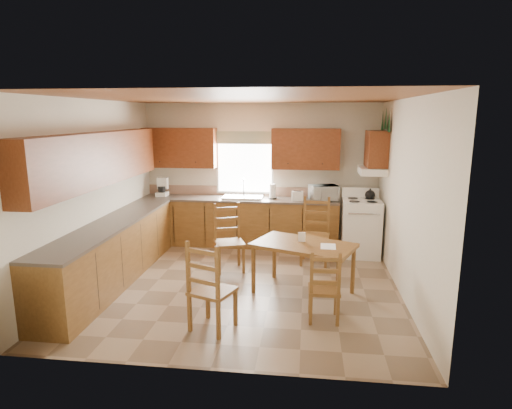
# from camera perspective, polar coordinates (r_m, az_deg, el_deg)

# --- Properties ---
(floor) EXTENTS (4.50, 4.50, 0.00)m
(floor) POSITION_cam_1_polar(r_m,az_deg,el_deg) (6.51, -1.66, -10.47)
(floor) COLOR #846D51
(floor) RESTS_ON ground
(ceiling) EXTENTS (4.50, 4.50, 0.00)m
(ceiling) POSITION_cam_1_polar(r_m,az_deg,el_deg) (6.03, -1.81, 14.01)
(ceiling) COLOR brown
(ceiling) RESTS_ON floor
(wall_left) EXTENTS (4.50, 4.50, 0.00)m
(wall_left) POSITION_cam_1_polar(r_m,az_deg,el_deg) (6.83, -20.73, 1.63)
(wall_left) COLOR beige
(wall_left) RESTS_ON floor
(wall_right) EXTENTS (4.50, 4.50, 0.00)m
(wall_right) POSITION_cam_1_polar(r_m,az_deg,el_deg) (6.21, 19.27, 0.77)
(wall_right) COLOR beige
(wall_right) RESTS_ON floor
(wall_back) EXTENTS (4.50, 4.50, 0.00)m
(wall_back) POSITION_cam_1_polar(r_m,az_deg,el_deg) (8.33, 0.59, 4.10)
(wall_back) COLOR beige
(wall_back) RESTS_ON floor
(wall_front) EXTENTS (4.50, 4.50, 0.00)m
(wall_front) POSITION_cam_1_polar(r_m,az_deg,el_deg) (3.98, -6.61, -4.59)
(wall_front) COLOR beige
(wall_front) RESTS_ON floor
(lower_cab_back) EXTENTS (3.75, 0.60, 0.88)m
(lower_cab_back) POSITION_cam_1_polar(r_m,az_deg,el_deg) (8.26, -2.24, -2.41)
(lower_cab_back) COLOR brown
(lower_cab_back) RESTS_ON floor
(lower_cab_left) EXTENTS (0.60, 3.60, 0.88)m
(lower_cab_left) POSITION_cam_1_polar(r_m,az_deg,el_deg) (6.78, -18.50, -6.22)
(lower_cab_left) COLOR brown
(lower_cab_left) RESTS_ON floor
(counter_back) EXTENTS (3.75, 0.63, 0.04)m
(counter_back) POSITION_cam_1_polar(r_m,az_deg,el_deg) (8.16, -2.26, 0.72)
(counter_back) COLOR #4F443B
(counter_back) RESTS_ON lower_cab_back
(counter_left) EXTENTS (0.63, 3.60, 0.04)m
(counter_left) POSITION_cam_1_polar(r_m,az_deg,el_deg) (6.66, -18.75, -2.45)
(counter_left) COLOR #4F443B
(counter_left) RESTS_ON lower_cab_left
(backsplash) EXTENTS (3.75, 0.01, 0.18)m
(backsplash) POSITION_cam_1_polar(r_m,az_deg,el_deg) (8.42, -1.96, 1.83)
(backsplash) COLOR #926D57
(backsplash) RESTS_ON counter_back
(upper_cab_back_left) EXTENTS (1.41, 0.33, 0.75)m
(upper_cab_back_left) POSITION_cam_1_polar(r_m,az_deg,el_deg) (8.43, -10.13, 7.46)
(upper_cab_back_left) COLOR brown
(upper_cab_back_left) RESTS_ON wall_back
(upper_cab_back_right) EXTENTS (1.25, 0.33, 0.75)m
(upper_cab_back_right) POSITION_cam_1_polar(r_m,az_deg,el_deg) (8.06, 6.62, 7.37)
(upper_cab_back_right) COLOR brown
(upper_cab_back_right) RESTS_ON wall_back
(upper_cab_left) EXTENTS (0.33, 3.60, 0.75)m
(upper_cab_left) POSITION_cam_1_polar(r_m,az_deg,el_deg) (6.56, -20.37, 5.72)
(upper_cab_left) COLOR brown
(upper_cab_left) RESTS_ON wall_left
(upper_cab_stove) EXTENTS (0.33, 0.62, 0.62)m
(upper_cab_stove) POSITION_cam_1_polar(r_m,az_deg,el_deg) (7.72, 15.75, 7.15)
(upper_cab_stove) COLOR brown
(upper_cab_stove) RESTS_ON wall_right
(range_hood) EXTENTS (0.44, 0.62, 0.12)m
(range_hood) POSITION_cam_1_polar(r_m,az_deg,el_deg) (7.75, 15.23, 4.37)
(range_hood) COLOR white
(range_hood) RESTS_ON wall_right
(window_frame) EXTENTS (1.13, 0.02, 1.18)m
(window_frame) POSITION_cam_1_polar(r_m,az_deg,el_deg) (8.32, -1.49, 5.47)
(window_frame) COLOR white
(window_frame) RESTS_ON wall_back
(window_pane) EXTENTS (1.05, 0.01, 1.10)m
(window_pane) POSITION_cam_1_polar(r_m,az_deg,el_deg) (8.31, -1.50, 5.46)
(window_pane) COLOR white
(window_pane) RESTS_ON wall_back
(window_valance) EXTENTS (1.19, 0.01, 0.24)m
(window_valance) POSITION_cam_1_polar(r_m,az_deg,el_deg) (8.25, -1.54, 8.90)
(window_valance) COLOR #3F5C35
(window_valance) RESTS_ON wall_back
(sink_basin) EXTENTS (0.75, 0.45, 0.04)m
(sink_basin) POSITION_cam_1_polar(r_m,az_deg,el_deg) (8.14, -1.74, 0.99)
(sink_basin) COLOR silver
(sink_basin) RESTS_ON counter_back
(pine_decal_a) EXTENTS (0.22, 0.22, 0.36)m
(pine_decal_a) POSITION_cam_1_polar(r_m,az_deg,el_deg) (7.40, 17.35, 10.61)
(pine_decal_a) COLOR #154220
(pine_decal_a) RESTS_ON wall_right
(pine_decal_b) EXTENTS (0.22, 0.22, 0.36)m
(pine_decal_b) POSITION_cam_1_polar(r_m,az_deg,el_deg) (7.72, 16.94, 10.95)
(pine_decal_b) COLOR #154220
(pine_decal_b) RESTS_ON wall_right
(pine_decal_c) EXTENTS (0.22, 0.22, 0.36)m
(pine_decal_c) POSITION_cam_1_polar(r_m,az_deg,el_deg) (8.03, 16.53, 10.71)
(pine_decal_c) COLOR #154220
(pine_decal_c) RESTS_ON wall_right
(stove) EXTENTS (0.69, 0.71, 0.98)m
(stove) POSITION_cam_1_polar(r_m,az_deg,el_deg) (7.86, 13.80, -3.10)
(stove) COLOR white
(stove) RESTS_ON floor
(coffeemaker) EXTENTS (0.30, 0.32, 0.37)m
(coffeemaker) POSITION_cam_1_polar(r_m,az_deg,el_deg) (8.54, -12.44, 2.34)
(coffeemaker) COLOR white
(coffeemaker) RESTS_ON counter_back
(paper_towel) EXTENTS (0.14, 0.14, 0.28)m
(paper_towel) POSITION_cam_1_polar(r_m,az_deg,el_deg) (8.07, 2.23, 1.76)
(paper_towel) COLOR white
(paper_towel) RESTS_ON counter_back
(toaster) EXTENTS (0.22, 0.15, 0.17)m
(toaster) POSITION_cam_1_polar(r_m,az_deg,el_deg) (7.97, 5.54, 1.16)
(toaster) COLOR white
(toaster) RESTS_ON counter_back
(microwave) EXTENTS (0.55, 0.47, 0.28)m
(microwave) POSITION_cam_1_polar(r_m,az_deg,el_deg) (8.03, 9.02, 1.55)
(microwave) COLOR white
(microwave) RESTS_ON counter_back
(dining_table) EXTENTS (1.55, 1.23, 0.73)m
(dining_table) POSITION_cam_1_polar(r_m,az_deg,el_deg) (6.10, 6.30, -8.46)
(dining_table) COLOR brown
(dining_table) RESTS_ON floor
(chair_near_left) EXTENTS (0.58, 0.57, 1.08)m
(chair_near_left) POSITION_cam_1_polar(r_m,az_deg,el_deg) (5.06, -5.85, -10.63)
(chair_near_left) COLOR brown
(chair_near_left) RESTS_ON floor
(chair_near_right) EXTENTS (0.39, 0.37, 0.90)m
(chair_near_right) POSITION_cam_1_polar(r_m,az_deg,el_deg) (5.34, 9.08, -10.54)
(chair_near_right) COLOR brown
(chair_near_right) RESTS_ON floor
(chair_far_left) EXTENTS (0.57, 0.56, 1.07)m
(chair_far_left) POSITION_cam_1_polar(r_m,az_deg,el_deg) (6.88, -3.60, -4.54)
(chair_far_left) COLOR brown
(chair_far_left) RESTS_ON floor
(chair_far_right) EXTENTS (0.51, 0.49, 1.11)m
(chair_far_right) POSITION_cam_1_polar(r_m,az_deg,el_deg) (7.24, 7.88, -3.62)
(chair_far_right) COLOR brown
(chair_far_right) RESTS_ON floor
(table_paper) EXTENTS (0.21, 0.28, 0.00)m
(table_paper) POSITION_cam_1_polar(r_m,az_deg,el_deg) (5.90, 9.60, -5.53)
(table_paper) COLOR white
(table_paper) RESTS_ON dining_table
(table_card) EXTENTS (0.10, 0.03, 0.13)m
(table_card) POSITION_cam_1_polar(r_m,az_deg,el_deg) (6.05, 6.12, -4.34)
(table_card) COLOR white
(table_card) RESTS_ON dining_table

